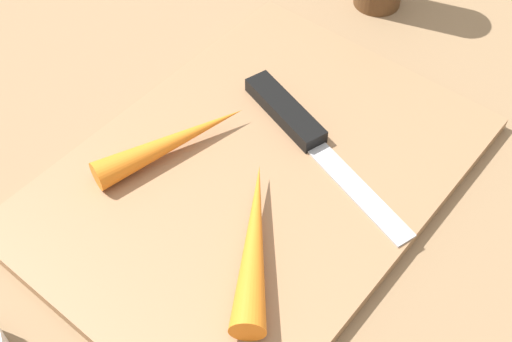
% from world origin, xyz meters
% --- Properties ---
extents(ground_plane, '(1.40, 1.40, 0.00)m').
position_xyz_m(ground_plane, '(0.00, 0.00, 0.00)').
color(ground_plane, '#8C6D4C').
extents(cutting_board, '(0.36, 0.26, 0.01)m').
position_xyz_m(cutting_board, '(0.00, 0.00, 0.01)').
color(cutting_board, '#99704C').
rests_on(cutting_board, ground_plane).
extents(knife, '(0.08, 0.20, 0.01)m').
position_xyz_m(knife, '(-0.06, -0.01, 0.02)').
color(knife, '#B7B7BC').
rests_on(knife, cutting_board).
extents(carrot_long, '(0.13, 0.10, 0.03)m').
position_xyz_m(carrot_long, '(0.06, 0.05, 0.02)').
color(carrot_long, orange).
rests_on(carrot_long, cutting_board).
extents(carrot_short, '(0.13, 0.06, 0.02)m').
position_xyz_m(carrot_short, '(0.03, -0.06, 0.02)').
color(carrot_short, orange).
rests_on(carrot_short, cutting_board).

